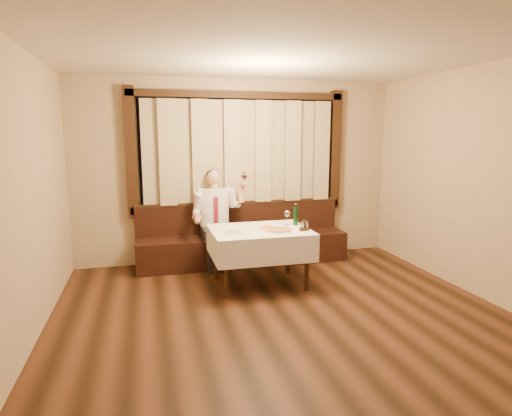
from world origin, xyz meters
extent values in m
cube|color=black|center=(0.00, 0.00, -0.01)|extent=(5.00, 6.00, 0.01)
cube|color=silver|center=(0.00, 0.00, 2.80)|extent=(5.00, 6.00, 0.01)
cube|color=tan|center=(0.00, 3.00, 1.40)|extent=(5.00, 0.01, 2.80)
cube|color=black|center=(0.00, 2.98, 1.70)|extent=(3.00, 0.02, 1.60)
cube|color=orange|center=(-0.70, 2.97, 1.40)|extent=(0.50, 0.01, 0.40)
cube|color=black|center=(0.00, 2.94, 0.85)|extent=(3.30, 0.12, 0.10)
cube|color=black|center=(0.00, 2.94, 2.55)|extent=(3.30, 0.12, 0.10)
cube|color=black|center=(-1.60, 2.94, 1.70)|extent=(0.16, 0.12, 1.90)
cube|color=black|center=(1.60, 2.94, 1.70)|extent=(0.16, 0.12, 1.90)
cube|color=#9B8963|center=(0.00, 2.88, 1.70)|extent=(2.90, 0.08, 1.55)
cube|color=black|center=(0.00, 2.68, 0.23)|extent=(3.20, 0.60, 0.45)
cube|color=black|center=(0.00, 2.92, 0.68)|extent=(3.20, 0.12, 0.45)
cube|color=black|center=(0.00, 2.92, 0.92)|extent=(3.20, 0.14, 0.04)
cylinder|color=black|center=(-0.52, 1.33, 0.35)|extent=(0.06, 0.06, 0.71)
cylinder|color=black|center=(0.52, 1.33, 0.35)|extent=(0.06, 0.06, 0.71)
cylinder|color=black|center=(-0.52, 2.07, 0.35)|extent=(0.06, 0.06, 0.71)
cylinder|color=black|center=(0.52, 2.07, 0.35)|extent=(0.06, 0.06, 0.71)
cube|color=black|center=(0.00, 1.70, 0.73)|extent=(1.20, 0.90, 0.04)
cube|color=white|center=(0.00, 1.70, 0.75)|extent=(1.26, 0.96, 0.01)
cube|color=white|center=(0.00, 1.22, 0.58)|extent=(1.26, 0.01, 0.35)
cube|color=white|center=(0.00, 2.18, 0.58)|extent=(1.26, 0.01, 0.35)
cube|color=white|center=(-0.63, 1.70, 0.58)|extent=(0.01, 0.96, 0.35)
cube|color=white|center=(0.63, 1.70, 0.58)|extent=(0.01, 0.96, 0.35)
cylinder|color=white|center=(0.21, 1.54, 0.76)|extent=(0.33, 0.33, 0.01)
cylinder|color=#C6461D|center=(0.21, 1.54, 0.77)|extent=(0.30, 0.30, 0.01)
torus|color=#BB7F48|center=(0.21, 1.54, 0.78)|extent=(0.31, 0.31, 0.02)
sphere|color=black|center=(0.18, 1.56, 0.78)|extent=(0.02, 0.02, 0.02)
sphere|color=black|center=(0.25, 1.53, 0.78)|extent=(0.02, 0.02, 0.02)
cylinder|color=white|center=(0.10, 1.66, 0.76)|extent=(0.27, 0.27, 0.02)
ellipsoid|color=#C4581F|center=(0.10, 1.66, 0.81)|extent=(0.17, 0.17, 0.07)
cylinder|color=white|center=(-0.36, 1.59, 0.76)|extent=(0.26, 0.26, 0.02)
ellipsoid|color=beige|center=(-0.36, 1.59, 0.81)|extent=(0.16, 0.16, 0.07)
cylinder|color=#0F4720|center=(0.53, 1.81, 0.88)|extent=(0.06, 0.06, 0.24)
cylinder|color=#0F4720|center=(0.53, 1.81, 1.01)|extent=(0.03, 0.03, 0.06)
cylinder|color=silver|center=(0.53, 1.81, 1.05)|extent=(0.03, 0.03, 0.01)
cylinder|color=white|center=(0.42, 1.84, 0.76)|extent=(0.07, 0.07, 0.01)
cylinder|color=white|center=(0.42, 1.84, 0.82)|extent=(0.01, 0.01, 0.11)
ellipsoid|color=white|center=(0.42, 1.84, 0.91)|extent=(0.08, 0.08, 0.09)
cube|color=black|center=(0.53, 1.48, 0.78)|extent=(0.14, 0.10, 0.04)
cube|color=black|center=(0.53, 1.48, 0.84)|extent=(0.04, 0.06, 0.09)
cylinder|color=white|center=(0.50, 1.46, 0.82)|extent=(0.03, 0.03, 0.07)
cylinder|color=silver|center=(0.50, 1.46, 0.87)|extent=(0.04, 0.04, 0.01)
cylinder|color=white|center=(0.56, 1.49, 0.82)|extent=(0.03, 0.03, 0.07)
cylinder|color=silver|center=(0.56, 1.49, 0.87)|extent=(0.04, 0.04, 0.01)
cube|color=black|center=(-0.43, 2.56, 0.53)|extent=(0.41, 0.46, 0.16)
cube|color=black|center=(-0.55, 2.33, 0.23)|extent=(0.11, 0.12, 0.45)
cube|color=black|center=(-0.32, 2.33, 0.23)|extent=(0.11, 0.12, 0.45)
ellipsoid|color=white|center=(-0.43, 2.71, 0.89)|extent=(0.43, 0.27, 0.55)
cube|color=maroon|center=(-0.43, 2.57, 0.86)|extent=(0.07, 0.01, 0.41)
cylinder|color=tan|center=(-0.43, 2.71, 1.21)|extent=(0.10, 0.10, 0.08)
sphere|color=tan|center=(-0.43, 2.71, 1.34)|extent=(0.22, 0.22, 0.22)
ellipsoid|color=black|center=(-0.43, 2.74, 1.37)|extent=(0.22, 0.22, 0.17)
sphere|color=white|center=(-0.64, 2.71, 1.12)|extent=(0.13, 0.13, 0.13)
sphere|color=white|center=(-0.23, 2.71, 1.12)|extent=(0.13, 0.13, 0.13)
sphere|color=tan|center=(-0.74, 2.29, 0.78)|extent=(0.09, 0.09, 0.09)
sphere|color=tan|center=(-0.02, 2.54, 1.25)|extent=(0.10, 0.10, 0.10)
cylinder|color=white|center=(-0.02, 2.51, 1.29)|extent=(0.01, 0.01, 0.11)
ellipsoid|color=white|center=(-0.02, 2.51, 1.38)|extent=(0.09, 0.09, 0.11)
ellipsoid|color=#4C070F|center=(-0.02, 2.51, 1.36)|extent=(0.07, 0.07, 0.06)
camera|label=1|loc=(-1.40, -3.54, 1.99)|focal=30.00mm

